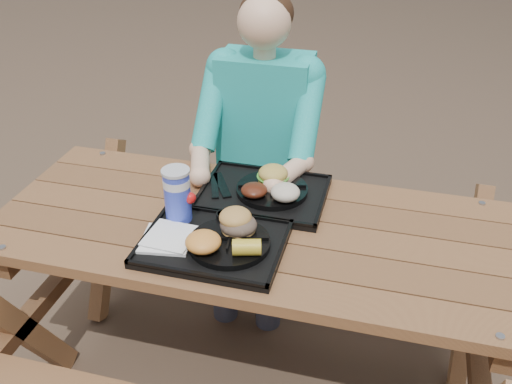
# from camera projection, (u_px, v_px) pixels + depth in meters

# --- Properties ---
(ground) EXTENTS (60.00, 60.00, 0.00)m
(ground) POSITION_uv_depth(u_px,v_px,m) (256.00, 376.00, 2.32)
(ground) COLOR #999999
(ground) RESTS_ON ground
(picnic_table) EXTENTS (1.80, 1.49, 0.75)m
(picnic_table) POSITION_uv_depth(u_px,v_px,m) (256.00, 307.00, 2.13)
(picnic_table) COLOR #999999
(picnic_table) RESTS_ON ground
(tray_near) EXTENTS (0.45, 0.35, 0.02)m
(tray_near) POSITION_uv_depth(u_px,v_px,m) (214.00, 244.00, 1.82)
(tray_near) COLOR black
(tray_near) RESTS_ON picnic_table
(tray_far) EXTENTS (0.45, 0.35, 0.02)m
(tray_far) POSITION_uv_depth(u_px,v_px,m) (263.00, 195.00, 2.08)
(tray_far) COLOR black
(tray_far) RESTS_ON picnic_table
(plate_near) EXTENTS (0.26, 0.26, 0.02)m
(plate_near) POSITION_uv_depth(u_px,v_px,m) (229.00, 243.00, 1.79)
(plate_near) COLOR black
(plate_near) RESTS_ON tray_near
(plate_far) EXTENTS (0.26, 0.26, 0.02)m
(plate_far) POSITION_uv_depth(u_px,v_px,m) (272.00, 190.00, 2.07)
(plate_far) COLOR black
(plate_far) RESTS_ON tray_far
(napkin_stack) EXTENTS (0.18, 0.18, 0.02)m
(napkin_stack) POSITION_uv_depth(u_px,v_px,m) (167.00, 238.00, 1.81)
(napkin_stack) COLOR white
(napkin_stack) RESTS_ON tray_near
(soda_cup) EXTENTS (0.09, 0.09, 0.18)m
(soda_cup) POSITION_uv_depth(u_px,v_px,m) (177.00, 196.00, 1.88)
(soda_cup) COLOR #1B30CF
(soda_cup) RESTS_ON tray_near
(condiment_bbq) EXTENTS (0.06, 0.06, 0.03)m
(condiment_bbq) POSITION_uv_depth(u_px,v_px,m) (225.00, 217.00, 1.90)
(condiment_bbq) COLOR #340705
(condiment_bbq) RESTS_ON tray_near
(condiment_mustard) EXTENTS (0.05, 0.05, 0.03)m
(condiment_mustard) POSITION_uv_depth(u_px,v_px,m) (245.00, 221.00, 1.89)
(condiment_mustard) COLOR gold
(condiment_mustard) RESTS_ON tray_near
(sandwich) EXTENTS (0.11, 0.11, 0.12)m
(sandwich) POSITION_uv_depth(u_px,v_px,m) (238.00, 216.00, 1.80)
(sandwich) COLOR #C68E46
(sandwich) RESTS_ON plate_near
(mac_cheese) EXTENTS (0.11, 0.11, 0.06)m
(mac_cheese) POSITION_uv_depth(u_px,v_px,m) (203.00, 242.00, 1.73)
(mac_cheese) COLOR #F19F3F
(mac_cheese) RESTS_ON plate_near
(corn_cob) EXTENTS (0.11, 0.11, 0.05)m
(corn_cob) POSITION_uv_depth(u_px,v_px,m) (247.00, 247.00, 1.71)
(corn_cob) COLOR gold
(corn_cob) RESTS_ON plate_near
(cutlery_far) EXTENTS (0.12, 0.17, 0.01)m
(cutlery_far) POSITION_uv_depth(u_px,v_px,m) (222.00, 185.00, 2.11)
(cutlery_far) COLOR black
(cutlery_far) RESTS_ON tray_far
(burger) EXTENTS (0.11, 0.11, 0.10)m
(burger) POSITION_uv_depth(u_px,v_px,m) (273.00, 170.00, 2.07)
(burger) COLOR gold
(burger) RESTS_ON plate_far
(baked_beans) EXTENTS (0.09, 0.09, 0.04)m
(baked_beans) POSITION_uv_depth(u_px,v_px,m) (254.00, 190.00, 2.00)
(baked_beans) COLOR #4F1E0F
(baked_beans) RESTS_ON plate_far
(potato_salad) EXTENTS (0.10, 0.10, 0.06)m
(potato_salad) POSITION_uv_depth(u_px,v_px,m) (285.00, 192.00, 1.98)
(potato_salad) COLOR beige
(potato_salad) RESTS_ON plate_far
(diner) EXTENTS (0.48, 0.84, 1.28)m
(diner) POSITION_uv_depth(u_px,v_px,m) (264.00, 165.00, 2.52)
(diner) COLOR #1DB0CC
(diner) RESTS_ON ground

